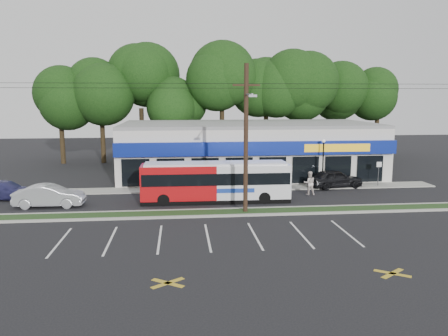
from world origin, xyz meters
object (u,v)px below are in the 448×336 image
Objects in this scene: pedestrian_a at (241,181)px; sign_post at (379,169)px; car_dark at (335,179)px; car_silver at (49,196)px; lamp_post at (323,157)px; utility_pole at (244,134)px; car_blue at (5,190)px; pedestrian_b at (309,183)px; metrobus at (216,181)px.

sign_post is at bearing 140.21° from pedestrian_a.
car_dark is 0.98× the size of car_silver.
utility_pole is at bearing -136.05° from lamp_post.
car_blue is 2.56× the size of pedestrian_b.
car_silver is at bearing -177.62° from metrobus.
utility_pole is 11.76× the size of lamp_post.
sign_post is at bearing -2.58° from lamp_post.
pedestrian_a is (18.66, 1.56, 0.09)m from car_blue.
metrobus is at bearing 113.63° from utility_pole.
utility_pole reaches higher than pedestrian_a.
lamp_post is 0.87× the size of car_blue.
lamp_post is 0.38× the size of metrobus.
lamp_post is 2.14m from car_dark.
car_silver is at bearing 90.16° from car_dark.
utility_pole is 15.71m from sign_post.
lamp_post reaches higher than car_silver.
car_silver is at bearing -167.92° from lamp_post.
utility_pole is 19.31m from car_blue.
utility_pole reaches higher than sign_post.
utility_pole is 5.46m from metrobus.
pedestrian_a is at bearing 58.71° from metrobus.
sign_post is 1.16× the size of pedestrian_b.
metrobus reaches higher than pedestrian_b.
car_blue is 3.06× the size of pedestrian_a.
car_blue is 18.73m from pedestrian_a.
lamp_post is 2.21× the size of pedestrian_b.
sign_post is at bearing -76.35° from car_blue.
pedestrian_b is at bearing -160.31° from sign_post.
pedestrian_a is (2.49, 4.00, -0.78)m from metrobus.
pedestrian_a is at bearing -177.63° from lamp_post.
pedestrian_a is (-7.24, -0.30, -1.87)m from lamp_post.
utility_pole reaches higher than car_silver.
pedestrian_b is (5.24, -2.43, 0.16)m from pedestrian_a.
utility_pole is 14.74m from car_silver.
metrobus is at bearing -87.69° from car_silver.
utility_pole is 10.26× the size of car_silver.
utility_pole is at bearing -102.67° from car_silver.
car_dark is (-3.98, -0.07, -0.74)m from sign_post.
car_dark is 8.25m from pedestrian_a.
pedestrian_b is (-2.00, -2.73, -1.71)m from lamp_post.
car_dark is 3.88m from pedestrian_b.
utility_pole is 22.47× the size of sign_post.
car_dark is at bearing 39.51° from utility_pole.
sign_post is 15.29m from metrobus.
lamp_post is 0.87× the size of car_silver.
lamp_post is 2.65× the size of pedestrian_a.
pedestrian_a is at bearing -72.74° from car_silver.
car_dark is at bearing -76.06° from car_blue.
sign_post reaches higher than car_silver.
car_dark is at bearing 21.06° from metrobus.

